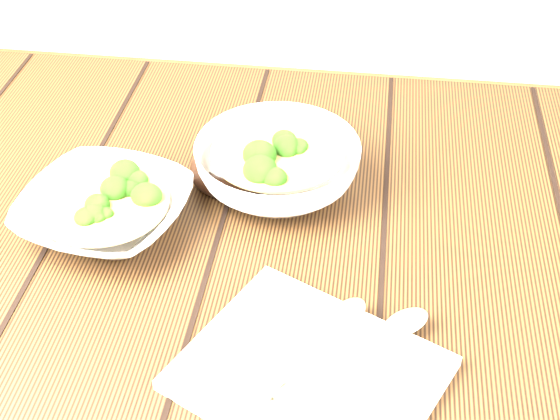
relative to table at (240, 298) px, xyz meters
name	(u,v)px	position (x,y,z in m)	size (l,w,h in m)	color
table	(240,298)	(0.00, 0.00, 0.00)	(1.20, 0.80, 0.75)	#392410
soup_bowl_front	(105,210)	(-0.16, -0.02, 0.15)	(0.23, 0.23, 0.06)	silver
soup_bowl_back	(277,165)	(0.04, 0.09, 0.16)	(0.26, 0.26, 0.08)	silver
trivet	(233,169)	(-0.02, 0.10, 0.13)	(0.12, 0.12, 0.03)	black
napkin	(309,373)	(0.11, -0.21, 0.13)	(0.24, 0.20, 0.01)	beige
spoon_left	(325,336)	(0.12, -0.17, 0.14)	(0.12, 0.18, 0.01)	#AAA796
spoon_right	(377,338)	(0.18, -0.17, 0.14)	(0.16, 0.15, 0.01)	#AAA796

